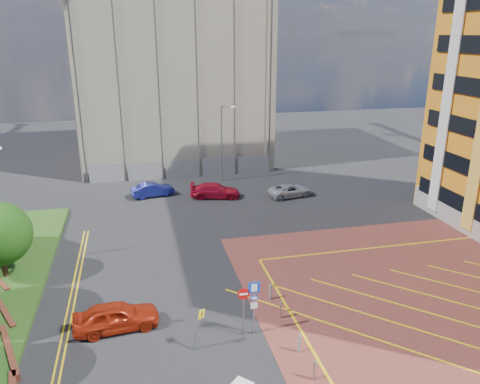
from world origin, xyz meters
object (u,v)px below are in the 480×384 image
object	(u,v)px
lamp_back	(222,140)
car_silver_back	(290,190)
warning_sign	(199,324)
car_red_left	(116,316)
car_blue_back	(153,190)
car_red_back	(215,191)
sign_cluster	(250,302)

from	to	relation	value
lamp_back	car_silver_back	bearing A→B (deg)	-50.97
warning_sign	car_red_left	world-z (taller)	warning_sign
warning_sign	car_red_left	xyz separation A→B (m)	(-4.06, 2.67, -0.67)
car_blue_back	car_red_back	bearing A→B (deg)	-118.48
lamp_back	car_silver_back	world-z (taller)	lamp_back
car_red_left	sign_cluster	bearing A→B (deg)	-111.99
sign_cluster	warning_sign	size ratio (longest dim) A/B	1.42
sign_cluster	warning_sign	world-z (taller)	sign_cluster
lamp_back	warning_sign	bearing A→B (deg)	-103.29
sign_cluster	car_blue_back	distance (m)	23.74
lamp_back	car_silver_back	size ratio (longest dim) A/B	1.83
warning_sign	sign_cluster	bearing A→B (deg)	12.64
sign_cluster	warning_sign	xyz separation A→B (m)	(-2.74, -0.62, -0.52)
sign_cluster	warning_sign	bearing A→B (deg)	-167.36
warning_sign	car_blue_back	distance (m)	24.05
lamp_back	car_blue_back	distance (m)	9.18
car_red_left	car_blue_back	size ratio (longest dim) A/B	1.09
lamp_back	sign_cluster	world-z (taller)	lamp_back
sign_cluster	car_red_left	bearing A→B (deg)	163.20
car_red_back	car_silver_back	xyz separation A→B (m)	(7.14, -1.34, -0.08)
lamp_back	car_red_back	distance (m)	6.67
warning_sign	car_red_back	world-z (taller)	warning_sign
car_red_back	car_silver_back	bearing A→B (deg)	-87.23
warning_sign	car_red_left	distance (m)	4.90
car_red_left	car_red_back	distance (m)	21.56
lamp_back	warning_sign	world-z (taller)	lamp_back
warning_sign	car_silver_back	size ratio (longest dim) A/B	0.52
lamp_back	warning_sign	distance (m)	28.54
sign_cluster	car_red_back	xyz separation A→B (m)	(2.01, 21.74, -1.27)
warning_sign	car_blue_back	bearing A→B (deg)	92.52
sign_cluster	car_blue_back	size ratio (longest dim) A/B	0.79
lamp_back	sign_cluster	distance (m)	27.38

